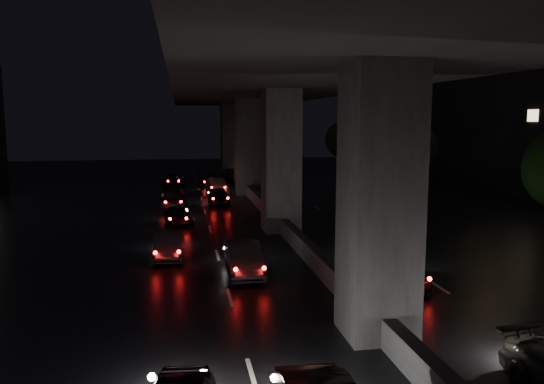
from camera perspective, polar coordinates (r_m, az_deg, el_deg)
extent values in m
plane|color=black|center=(25.80, 3.07, -6.42)|extent=(120.00, 120.00, 0.00)
cube|color=#2E2E31|center=(15.61, 11.47, -1.06)|extent=(2.00, 2.00, 8.00)
cube|color=#2E2E31|center=(29.98, 0.98, 3.37)|extent=(2.00, 2.00, 8.00)
cube|color=#2E2E31|center=(44.77, -2.68, 4.88)|extent=(2.00, 2.00, 8.00)
cube|color=#2E2E31|center=(59.66, -4.52, 5.64)|extent=(2.00, 2.00, 8.00)
cube|color=black|center=(29.98, 1.00, 12.45)|extent=(12.00, 80.00, 1.50)
cube|color=#2E2E31|center=(29.56, -10.49, 14.82)|extent=(0.40, 80.00, 1.00)
cube|color=#2E2E31|center=(31.71, 11.68, 14.32)|extent=(0.40, 80.00, 1.00)
cube|color=#2E2E31|center=(30.48, 0.96, -3.35)|extent=(0.45, 70.00, 0.85)
cube|color=black|center=(55.09, 26.72, 8.27)|extent=(12.00, 22.00, 15.00)
cylinder|color=black|center=(40.30, 14.57, 0.58)|extent=(0.44, 0.44, 2.80)
sphere|color=black|center=(40.04, 14.71, 4.59)|extent=(3.80, 3.80, 3.80)
cylinder|color=black|center=(55.16, 7.68, 2.69)|extent=(0.44, 0.44, 2.80)
sphere|color=black|center=(54.98, 7.74, 5.63)|extent=(3.80, 3.80, 3.80)
cylinder|color=#2D2D33|center=(45.73, 12.16, 5.40)|extent=(0.18, 0.18, 9.00)
cube|color=#2D2D33|center=(45.36, 11.01, 10.98)|extent=(2.40, 0.10, 0.10)
sphere|color=#FAAF32|center=(44.97, 9.67, 10.78)|extent=(0.44, 0.44, 0.44)
imported|color=black|center=(21.35, 13.25, -8.06)|extent=(2.10, 4.22, 1.18)
imported|color=black|center=(24.99, -11.13, -5.63)|extent=(1.28, 3.61, 1.19)
imported|color=black|center=(22.05, -3.06, -7.18)|extent=(1.42, 3.95, 1.30)
imported|color=black|center=(32.63, -10.05, -2.48)|extent=(1.97, 3.47, 1.11)
imported|color=#232326|center=(38.45, -10.55, -0.81)|extent=(2.01, 4.43, 1.26)
imported|color=black|center=(39.63, -5.77, -0.46)|extent=(1.52, 3.69, 1.25)
imported|color=#55524A|center=(45.43, -5.97, 0.65)|extent=(1.84, 4.09, 1.30)
imported|color=black|center=(50.19, -6.83, 1.20)|extent=(2.23, 4.03, 1.07)
imported|color=black|center=(50.94, -10.54, 1.27)|extent=(2.24, 4.32, 1.17)
imported|color=slate|center=(55.66, -0.80, 1.99)|extent=(1.58, 3.62, 1.21)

